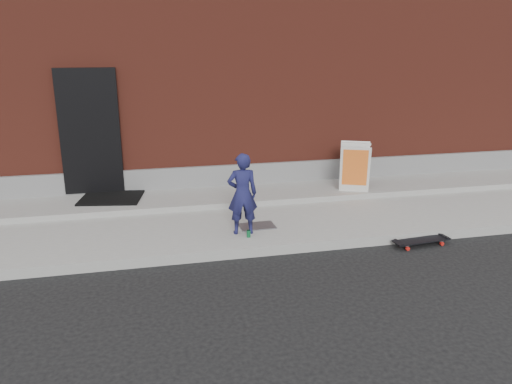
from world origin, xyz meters
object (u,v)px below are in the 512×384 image
object	(u,v)px
skateboard	(421,241)
pizza_sign	(355,167)
child	(242,194)
soda_can	(249,234)

from	to	relation	value
skateboard	pizza_sign	bearing A→B (deg)	94.06
child	pizza_sign	world-z (taller)	child
child	skateboard	world-z (taller)	child
skateboard	child	bearing A→B (deg)	164.23
child	skateboard	size ratio (longest dim) A/B	1.40
child	soda_can	xyz separation A→B (m)	(0.05, -0.19, -0.57)
pizza_sign	soda_can	bearing A→B (deg)	-145.21
soda_can	skateboard	bearing A→B (deg)	-12.06
skateboard	soda_can	size ratio (longest dim) A/B	8.18
skateboard	soda_can	xyz separation A→B (m)	(-2.54, 0.54, 0.12)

